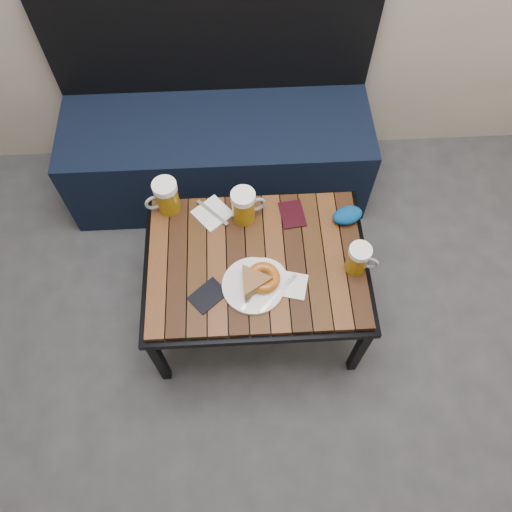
{
  "coord_description": "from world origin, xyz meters",
  "views": [
    {
      "loc": [
        -0.19,
        0.14,
        2.09
      ],
      "look_at": [
        -0.14,
        1.03,
        0.5
      ],
      "focal_mm": 35.0,
      "sensor_mm": 36.0,
      "label": 1
    }
  ],
  "objects_px": {
    "bench": "(218,146)",
    "beer_mug_left": "(166,197)",
    "beer_mug_centre": "(244,206)",
    "passport_navy": "(208,296)",
    "plate_bagel": "(263,279)",
    "knit_pouch": "(348,215)",
    "cafe_table": "(256,265)",
    "plate_pie": "(253,283)",
    "beer_mug_right": "(358,259)",
    "passport_burgundy": "(292,214)"
  },
  "relations": [
    {
      "from": "bench",
      "to": "beer_mug_left",
      "type": "xyz_separation_m",
      "value": [
        -0.19,
        -0.49,
        0.27
      ]
    },
    {
      "from": "beer_mug_centre",
      "to": "passport_navy",
      "type": "bearing_deg",
      "value": -129.22
    },
    {
      "from": "plate_bagel",
      "to": "knit_pouch",
      "type": "distance_m",
      "value": 0.42
    },
    {
      "from": "bench",
      "to": "beer_mug_left",
      "type": "relative_size",
      "value": 9.37
    },
    {
      "from": "cafe_table",
      "to": "beer_mug_centre",
      "type": "distance_m",
      "value": 0.23
    },
    {
      "from": "beer_mug_centre",
      "to": "passport_navy",
      "type": "xyz_separation_m",
      "value": [
        -0.14,
        -0.33,
        -0.07
      ]
    },
    {
      "from": "bench",
      "to": "plate_pie",
      "type": "bearing_deg",
      "value": -81.4
    },
    {
      "from": "bench",
      "to": "beer_mug_centre",
      "type": "relative_size",
      "value": 9.43
    },
    {
      "from": "beer_mug_left",
      "to": "beer_mug_right",
      "type": "xyz_separation_m",
      "value": [
        0.69,
        -0.3,
        -0.01
      ]
    },
    {
      "from": "plate_pie",
      "to": "plate_bagel",
      "type": "height_order",
      "value": "plate_pie"
    },
    {
      "from": "beer_mug_centre",
      "to": "plate_pie",
      "type": "height_order",
      "value": "beer_mug_centre"
    },
    {
      "from": "bench",
      "to": "beer_mug_right",
      "type": "bearing_deg",
      "value": -57.28
    },
    {
      "from": "bench",
      "to": "passport_burgundy",
      "type": "distance_m",
      "value": 0.65
    },
    {
      "from": "cafe_table",
      "to": "plate_pie",
      "type": "height_order",
      "value": "plate_pie"
    },
    {
      "from": "cafe_table",
      "to": "beer_mug_right",
      "type": "height_order",
      "value": "beer_mug_right"
    },
    {
      "from": "beer_mug_right",
      "to": "passport_navy",
      "type": "relative_size",
      "value": 1.06
    },
    {
      "from": "beer_mug_centre",
      "to": "plate_bagel",
      "type": "height_order",
      "value": "beer_mug_centre"
    },
    {
      "from": "cafe_table",
      "to": "knit_pouch",
      "type": "xyz_separation_m",
      "value": [
        0.36,
        0.16,
        0.07
      ]
    },
    {
      "from": "beer_mug_right",
      "to": "passport_burgundy",
      "type": "bearing_deg",
      "value": 147.85
    },
    {
      "from": "beer_mug_right",
      "to": "plate_bagel",
      "type": "bearing_deg",
      "value": -156.17
    },
    {
      "from": "beer_mug_centre",
      "to": "plate_bagel",
      "type": "xyz_separation_m",
      "value": [
        0.05,
        -0.28,
        -0.05
      ]
    },
    {
      "from": "knit_pouch",
      "to": "beer_mug_centre",
      "type": "bearing_deg",
      "value": 175.57
    },
    {
      "from": "passport_navy",
      "to": "knit_pouch",
      "type": "relative_size",
      "value": 1.04
    },
    {
      "from": "passport_navy",
      "to": "beer_mug_right",
      "type": "bearing_deg",
      "value": 58.58
    },
    {
      "from": "beer_mug_left",
      "to": "passport_navy",
      "type": "height_order",
      "value": "beer_mug_left"
    },
    {
      "from": "beer_mug_left",
      "to": "plate_bagel",
      "type": "height_order",
      "value": "beer_mug_left"
    },
    {
      "from": "passport_burgundy",
      "to": "beer_mug_right",
      "type": "bearing_deg",
      "value": -56.2
    },
    {
      "from": "plate_pie",
      "to": "beer_mug_left",
      "type": "bearing_deg",
      "value": 131.14
    },
    {
      "from": "cafe_table",
      "to": "beer_mug_right",
      "type": "xyz_separation_m",
      "value": [
        0.36,
        -0.05,
        0.11
      ]
    },
    {
      "from": "beer_mug_centre",
      "to": "plate_bagel",
      "type": "bearing_deg",
      "value": -94.8
    },
    {
      "from": "beer_mug_left",
      "to": "knit_pouch",
      "type": "height_order",
      "value": "beer_mug_left"
    },
    {
      "from": "plate_pie",
      "to": "passport_burgundy",
      "type": "distance_m",
      "value": 0.35
    },
    {
      "from": "plate_pie",
      "to": "knit_pouch",
      "type": "bearing_deg",
      "value": 35.84
    },
    {
      "from": "passport_burgundy",
      "to": "knit_pouch",
      "type": "height_order",
      "value": "knit_pouch"
    },
    {
      "from": "beer_mug_left",
      "to": "beer_mug_right",
      "type": "distance_m",
      "value": 0.75
    },
    {
      "from": "beer_mug_right",
      "to": "passport_navy",
      "type": "distance_m",
      "value": 0.55
    },
    {
      "from": "beer_mug_left",
      "to": "plate_pie",
      "type": "xyz_separation_m",
      "value": [
        0.31,
        -0.36,
        -0.05
      ]
    },
    {
      "from": "cafe_table",
      "to": "beer_mug_left",
      "type": "height_order",
      "value": "beer_mug_left"
    },
    {
      "from": "bench",
      "to": "passport_burgundy",
      "type": "xyz_separation_m",
      "value": [
        0.29,
        -0.54,
        0.2
      ]
    },
    {
      "from": "bench",
      "to": "knit_pouch",
      "type": "distance_m",
      "value": 0.8
    },
    {
      "from": "bench",
      "to": "beer_mug_right",
      "type": "relative_size",
      "value": 10.76
    },
    {
      "from": "cafe_table",
      "to": "plate_bagel",
      "type": "bearing_deg",
      "value": -77.69
    },
    {
      "from": "cafe_table",
      "to": "passport_burgundy",
      "type": "relative_size",
      "value": 6.73
    },
    {
      "from": "plate_bagel",
      "to": "passport_burgundy",
      "type": "relative_size",
      "value": 1.76
    },
    {
      "from": "plate_pie",
      "to": "plate_bagel",
      "type": "relative_size",
      "value": 1.03
    },
    {
      "from": "beer_mug_left",
      "to": "plate_pie",
      "type": "bearing_deg",
      "value": 112.66
    },
    {
      "from": "cafe_table",
      "to": "plate_bagel",
      "type": "height_order",
      "value": "plate_bagel"
    },
    {
      "from": "beer_mug_centre",
      "to": "passport_burgundy",
      "type": "bearing_deg",
      "value": -15.62
    },
    {
      "from": "beer_mug_left",
      "to": "beer_mug_centre",
      "type": "xyz_separation_m",
      "value": [
        0.29,
        -0.06,
        -0.0
      ]
    },
    {
      "from": "beer_mug_right",
      "to": "plate_bagel",
      "type": "relative_size",
      "value": 0.59
    }
  ]
}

